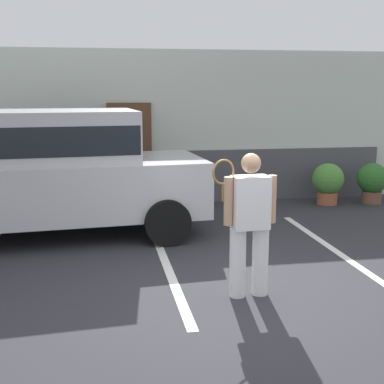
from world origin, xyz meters
The scene contains 8 objects.
ground_plane centered at (0.00, 0.00, 0.00)m, with size 40.00×40.00×0.00m, color #2D2D33.
parking_stripe_1 centered at (-0.74, 1.50, 0.00)m, with size 0.12×4.40×0.01m, color silver.
parking_stripe_2 centered at (1.83, 1.50, 0.00)m, with size 0.12×4.40×0.01m, color silver.
house_frontage centered at (-0.01, 5.59, 1.49)m, with size 10.74×0.40×3.17m.
parked_suv centered at (-2.33, 3.15, 1.15)m, with size 4.74×2.46×2.05m.
tennis_player_man centered at (0.07, 0.15, 0.88)m, with size 0.76×0.28×1.68m.
potted_plant_by_porch centered at (3.08, 4.69, 0.48)m, with size 0.65×0.65×0.86m.
potted_plant_secondary centered at (4.05, 4.65, 0.47)m, with size 0.64×0.64×0.85m.
Camera 1 is at (-1.62, -5.58, 2.40)m, focal length 49.91 mm.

